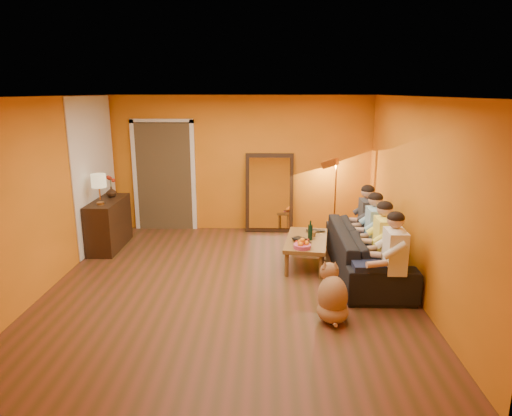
{
  "coord_description": "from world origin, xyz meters",
  "views": [
    {
      "loc": [
        0.53,
        -5.98,
        2.66
      ],
      "look_at": [
        0.35,
        0.5,
        1.0
      ],
      "focal_mm": 32.0,
      "sensor_mm": 36.0,
      "label": 1
    }
  ],
  "objects_px": {
    "person_far_left": "(394,259)",
    "wine_bottle": "(310,230)",
    "table_lamp": "(99,189)",
    "person_mid_left": "(384,244)",
    "person_mid_right": "(375,232)",
    "tumbler": "(314,234)",
    "sofa": "(366,251)",
    "floor_lamp": "(335,198)",
    "person_far_right": "(367,222)",
    "dog": "(333,292)",
    "coffee_table": "(306,251)",
    "vase": "(111,192)",
    "laptop": "(316,231)",
    "sideboard": "(109,224)",
    "mirror_frame": "(269,193)"
  },
  "relations": [
    {
      "from": "dog",
      "to": "laptop",
      "type": "distance_m",
      "value": 2.15
    },
    {
      "from": "mirror_frame",
      "to": "vase",
      "type": "bearing_deg",
      "value": -163.43
    },
    {
      "from": "dog",
      "to": "laptop",
      "type": "bearing_deg",
      "value": 70.25
    },
    {
      "from": "sideboard",
      "to": "person_mid_left",
      "type": "distance_m",
      "value": 4.63
    },
    {
      "from": "sofa",
      "to": "dog",
      "type": "bearing_deg",
      "value": 154.33
    },
    {
      "from": "person_far_right",
      "to": "wine_bottle",
      "type": "bearing_deg",
      "value": -159.71
    },
    {
      "from": "dog",
      "to": "sideboard",
      "type": "bearing_deg",
      "value": 125.25
    },
    {
      "from": "mirror_frame",
      "to": "person_mid_left",
      "type": "bearing_deg",
      "value": -58.6
    },
    {
      "from": "wine_bottle",
      "to": "coffee_table",
      "type": "bearing_deg",
      "value": 135.0
    },
    {
      "from": "dog",
      "to": "tumbler",
      "type": "relative_size",
      "value": 7.79
    },
    {
      "from": "person_mid_left",
      "to": "laptop",
      "type": "relative_size",
      "value": 3.92
    },
    {
      "from": "sideboard",
      "to": "dog",
      "type": "xyz_separation_m",
      "value": [
        3.55,
        -2.5,
        -0.08
      ]
    },
    {
      "from": "person_mid_left",
      "to": "person_far_right",
      "type": "relative_size",
      "value": 1.0
    },
    {
      "from": "wine_bottle",
      "to": "laptop",
      "type": "height_order",
      "value": "wine_bottle"
    },
    {
      "from": "mirror_frame",
      "to": "table_lamp",
      "type": "distance_m",
      "value": 3.13
    },
    {
      "from": "person_far_left",
      "to": "person_mid_left",
      "type": "relative_size",
      "value": 1.0
    },
    {
      "from": "floor_lamp",
      "to": "vase",
      "type": "xyz_separation_m",
      "value": [
        -4.02,
        -0.55,
        0.22
      ]
    },
    {
      "from": "coffee_table",
      "to": "vase",
      "type": "bearing_deg",
      "value": 172.31
    },
    {
      "from": "vase",
      "to": "table_lamp",
      "type": "bearing_deg",
      "value": -90.0
    },
    {
      "from": "dog",
      "to": "vase",
      "type": "bearing_deg",
      "value": 122.64
    },
    {
      "from": "sideboard",
      "to": "person_mid_right",
      "type": "bearing_deg",
      "value": -12.37
    },
    {
      "from": "table_lamp",
      "to": "person_mid_right",
      "type": "bearing_deg",
      "value": -8.57
    },
    {
      "from": "person_mid_left",
      "to": "vase",
      "type": "xyz_separation_m",
      "value": [
        -4.37,
        1.76,
        0.33
      ]
    },
    {
      "from": "person_far_left",
      "to": "wine_bottle",
      "type": "xyz_separation_m",
      "value": [
        -0.95,
        1.3,
        -0.03
      ]
    },
    {
      "from": "sofa",
      "to": "floor_lamp",
      "type": "bearing_deg",
      "value": 6.77
    },
    {
      "from": "sideboard",
      "to": "sofa",
      "type": "relative_size",
      "value": 0.5
    },
    {
      "from": "person_far_right",
      "to": "sideboard",
      "type": "bearing_deg",
      "value": 174.66
    },
    {
      "from": "floor_lamp",
      "to": "wine_bottle",
      "type": "distance_m",
      "value": 1.67
    },
    {
      "from": "table_lamp",
      "to": "person_mid_left",
      "type": "height_order",
      "value": "table_lamp"
    },
    {
      "from": "person_mid_right",
      "to": "vase",
      "type": "distance_m",
      "value": 4.55
    },
    {
      "from": "wine_bottle",
      "to": "mirror_frame",
      "type": "bearing_deg",
      "value": 109.04
    },
    {
      "from": "sofa",
      "to": "laptop",
      "type": "xyz_separation_m",
      "value": [
        -0.69,
        0.7,
        0.09
      ]
    },
    {
      "from": "person_far_right",
      "to": "laptop",
      "type": "xyz_separation_m",
      "value": [
        -0.82,
        0.05,
        -0.18
      ]
    },
    {
      "from": "table_lamp",
      "to": "person_far_left",
      "type": "height_order",
      "value": "table_lamp"
    },
    {
      "from": "person_mid_right",
      "to": "laptop",
      "type": "height_order",
      "value": "person_mid_right"
    },
    {
      "from": "mirror_frame",
      "to": "wine_bottle",
      "type": "height_order",
      "value": "mirror_frame"
    },
    {
      "from": "table_lamp",
      "to": "laptop",
      "type": "relative_size",
      "value": 1.64
    },
    {
      "from": "dog",
      "to": "wine_bottle",
      "type": "bearing_deg",
      "value": 74.45
    },
    {
      "from": "mirror_frame",
      "to": "person_far_right",
      "type": "xyz_separation_m",
      "value": [
        1.58,
        -1.49,
        -0.15
      ]
    },
    {
      "from": "person_mid_left",
      "to": "person_far_right",
      "type": "xyz_separation_m",
      "value": [
        0.0,
        1.1,
        0.0
      ]
    },
    {
      "from": "sideboard",
      "to": "coffee_table",
      "type": "height_order",
      "value": "sideboard"
    },
    {
      "from": "person_mid_right",
      "to": "tumbler",
      "type": "distance_m",
      "value": 0.96
    },
    {
      "from": "dog",
      "to": "sofa",
      "type": "bearing_deg",
      "value": 44.81
    },
    {
      "from": "sideboard",
      "to": "wine_bottle",
      "type": "bearing_deg",
      "value": -12.49
    },
    {
      "from": "sofa",
      "to": "person_mid_right",
      "type": "relative_size",
      "value": 1.93
    },
    {
      "from": "table_lamp",
      "to": "tumbler",
      "type": "xyz_separation_m",
      "value": [
        3.49,
        -0.29,
        -0.64
      ]
    },
    {
      "from": "vase",
      "to": "person_far_right",
      "type": "bearing_deg",
      "value": -8.57
    },
    {
      "from": "person_mid_left",
      "to": "tumbler",
      "type": "bearing_deg",
      "value": 133.57
    },
    {
      "from": "dog",
      "to": "person_far_right",
      "type": "height_order",
      "value": "person_far_right"
    },
    {
      "from": "sofa",
      "to": "wine_bottle",
      "type": "xyz_separation_m",
      "value": [
        -0.82,
        0.3,
        0.23
      ]
    }
  ]
}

